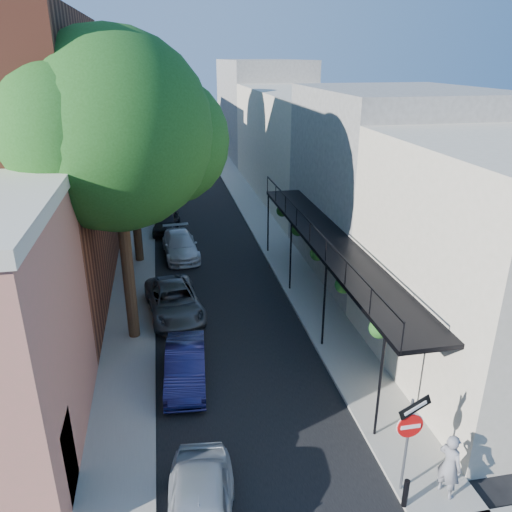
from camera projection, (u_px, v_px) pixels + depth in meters
name	position (u px, v px, depth m)	size (l,w,h in m)	color
road_surface	(194.00, 200.00, 38.67)	(6.00, 64.00, 0.01)	black
sidewalk_left	(141.00, 202.00, 37.96)	(2.00, 64.00, 0.12)	gray
sidewalk_right	(245.00, 197.00, 39.35)	(2.00, 64.00, 0.12)	gray
buildings_left	(56.00, 141.00, 34.09)	(10.10, 59.10, 12.00)	#B3735B
buildings_right	(310.00, 140.00, 38.11)	(9.80, 55.00, 10.00)	beige
sign_post	(410.00, 429.00, 12.01)	(0.89, 0.17, 2.99)	#595B60
bollard	(406.00, 493.00, 12.12)	(0.14, 0.14, 0.80)	black
oak_near	(127.00, 134.00, 17.16)	(7.48, 6.80, 11.42)	#342414
oak_mid	(136.00, 128.00, 24.72)	(6.60, 6.00, 10.20)	#342414
oak_far	(140.00, 91.00, 32.52)	(7.70, 7.00, 11.90)	#342414
parked_car_b	(186.00, 366.00, 16.91)	(1.32, 3.80, 1.25)	#151542
parked_car_c	(174.00, 301.00, 21.33)	(2.14, 4.63, 1.29)	#4C4F53
parked_car_d	(180.00, 245.00, 27.64)	(1.77, 4.36, 1.27)	silver
parked_car_e	(166.00, 222.00, 31.51)	(1.53, 3.80, 1.29)	black
parked_car_f	(163.00, 204.00, 35.26)	(1.35, 3.88, 1.28)	slate
pedestrian	(450.00, 465.00, 12.29)	(0.66, 0.43, 1.81)	slate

